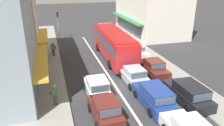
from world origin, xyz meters
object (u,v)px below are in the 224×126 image
(hatchback_queue_gap_filler, at_px, (97,88))
(parked_sedan_kerb_third, at_px, (136,51))
(sedan_behind_bus_mid, at_px, (134,76))
(parked_wagon_kerb_front, at_px, (188,93))
(traffic_light_downstreet, at_px, (58,21))
(pedestrian_with_handbag_near, at_px, (53,48))
(parked_sedan_kerb_second, at_px, (154,68))
(pedestrian_browsing_midblock, at_px, (55,93))
(city_bus, at_px, (114,43))
(hatchback_queue_far_back, at_px, (105,110))
(wagon_adjacent_lane_lead, at_px, (154,97))

(hatchback_queue_gap_filler, distance_m, parked_sedan_kerb_third, 10.28)
(sedan_behind_bus_mid, bearing_deg, parked_wagon_kerb_front, -57.41)
(traffic_light_downstreet, distance_m, pedestrian_with_handbag_near, 8.30)
(hatchback_queue_gap_filler, bearing_deg, parked_wagon_kerb_front, -24.31)
(parked_sedan_kerb_second, distance_m, pedestrian_browsing_midblock, 10.18)
(parked_sedan_kerb_second, bearing_deg, city_bus, 114.84)
(parked_sedan_kerb_second, bearing_deg, traffic_light_downstreet, 116.86)
(hatchback_queue_gap_filler, distance_m, sedan_behind_bus_mid, 3.95)
(parked_wagon_kerb_front, distance_m, pedestrian_with_handbag_near, 16.57)
(city_bus, relative_size, hatchback_queue_far_back, 2.91)
(hatchback_queue_far_back, distance_m, parked_sedan_kerb_third, 13.04)
(wagon_adjacent_lane_lead, height_order, pedestrian_browsing_midblock, pedestrian_browsing_midblock)
(hatchback_queue_gap_filler, relative_size, pedestrian_with_handbag_near, 2.28)
(pedestrian_browsing_midblock, bearing_deg, parked_sedan_kerb_second, 19.10)
(city_bus, height_order, sedan_behind_bus_mid, city_bus)
(hatchback_queue_far_back, height_order, parked_sedan_kerb_second, hatchback_queue_far_back)
(city_bus, relative_size, parked_sedan_kerb_third, 2.56)
(hatchback_queue_far_back, xyz_separation_m, traffic_light_downstreet, (-1.69, 21.99, 2.15))
(wagon_adjacent_lane_lead, bearing_deg, city_bus, 89.70)
(hatchback_queue_gap_filler, distance_m, pedestrian_with_handbag_near, 11.14)
(parked_sedan_kerb_second, height_order, traffic_light_downstreet, traffic_light_downstreet)
(traffic_light_downstreet, xyz_separation_m, pedestrian_browsing_midblock, (-1.46, -19.42, -1.79))
(wagon_adjacent_lane_lead, bearing_deg, sedan_behind_bus_mid, 90.29)
(city_bus, distance_m, parked_wagon_kerb_front, 11.34)
(wagon_adjacent_lane_lead, bearing_deg, parked_wagon_kerb_front, -5.97)
(hatchback_queue_far_back, height_order, parked_sedan_kerb_third, hatchback_queue_far_back)
(wagon_adjacent_lane_lead, bearing_deg, hatchback_queue_far_back, -170.79)
(parked_wagon_kerb_front, distance_m, pedestrian_browsing_midblock, 9.99)
(hatchback_queue_gap_filler, relative_size, sedan_behind_bus_mid, 0.88)
(city_bus, distance_m, wagon_adjacent_lane_lead, 10.75)
(hatchback_queue_gap_filler, relative_size, parked_sedan_kerb_second, 0.87)
(hatchback_queue_far_back, relative_size, pedestrian_with_handbag_near, 2.30)
(hatchback_queue_far_back, xyz_separation_m, wagon_adjacent_lane_lead, (3.90, 0.63, 0.04))
(hatchback_queue_gap_filler, xyz_separation_m, traffic_light_downstreet, (-1.85, 18.74, 2.15))
(hatchback_queue_far_back, distance_m, traffic_light_downstreet, 22.16)
(hatchback_queue_far_back, height_order, traffic_light_downstreet, traffic_light_downstreet)
(parked_sedan_kerb_third, height_order, pedestrian_browsing_midblock, pedestrian_browsing_midblock)
(pedestrian_browsing_midblock, bearing_deg, traffic_light_downstreet, 85.69)
(city_bus, bearing_deg, parked_wagon_kerb_front, -76.50)
(parked_sedan_kerb_third, bearing_deg, pedestrian_with_handbag_near, 163.72)
(hatchback_queue_far_back, bearing_deg, sedan_behind_bus_mid, 49.79)
(pedestrian_browsing_midblock, bearing_deg, parked_wagon_kerb_front, -12.87)
(hatchback_queue_gap_filler, height_order, traffic_light_downstreet, traffic_light_downstreet)
(sedan_behind_bus_mid, relative_size, parked_wagon_kerb_front, 0.94)
(sedan_behind_bus_mid, bearing_deg, wagon_adjacent_lane_lead, -89.71)
(hatchback_queue_gap_filler, distance_m, parked_sedan_kerb_second, 6.84)
(traffic_light_downstreet, height_order, pedestrian_with_handbag_near, traffic_light_downstreet)
(wagon_adjacent_lane_lead, xyz_separation_m, parked_sedan_kerb_third, (2.81, 10.55, -0.08))
(city_bus, distance_m, parked_sedan_kerb_third, 3.02)
(pedestrian_with_handbag_near, bearing_deg, parked_wagon_kerb_front, -55.29)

